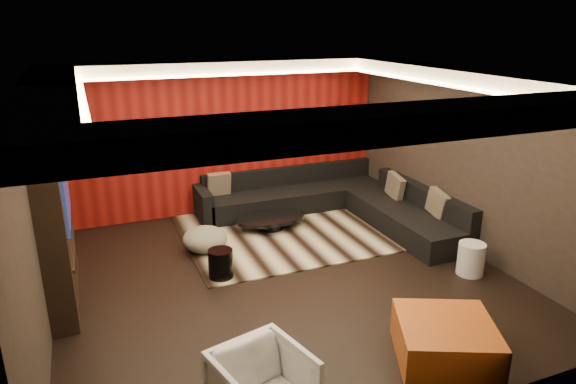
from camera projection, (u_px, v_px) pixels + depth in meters
name	position (u px, v px, depth m)	size (l,w,h in m)	color
floor	(284.00, 278.00, 7.25)	(6.00, 6.00, 0.02)	black
ceiling	(284.00, 75.00, 6.36)	(6.00, 6.00, 0.02)	silver
wall_back	(224.00, 138.00, 9.45)	(6.00, 0.02, 2.80)	black
wall_left	(34.00, 213.00, 5.73)	(0.02, 6.00, 2.80)	black
wall_right	(466.00, 161.00, 7.88)	(0.02, 6.00, 2.80)	black
red_feature_wall	(224.00, 138.00, 9.42)	(5.98, 0.05, 2.78)	#6B0C0A
soffit_back	(226.00, 67.00, 8.77)	(6.00, 0.60, 0.22)	silver
soffit_front	(411.00, 122.00, 4.02)	(6.00, 0.60, 0.22)	silver
soffit_left	(47.00, 96.00, 5.43)	(0.60, 4.80, 0.22)	silver
soffit_right	(458.00, 76.00, 7.36)	(0.60, 4.80, 0.22)	silver
cove_back	(231.00, 75.00, 8.50)	(4.80, 0.08, 0.04)	#FFD899
cove_front	(386.00, 125.00, 4.35)	(4.80, 0.08, 0.04)	#FFD899
cove_left	(83.00, 102.00, 5.58)	(0.08, 4.80, 0.04)	#FFD899
cove_right	(438.00, 84.00, 7.27)	(0.08, 4.80, 0.04)	#FFD899
tv_surround	(55.00, 218.00, 6.41)	(0.30, 2.00, 2.20)	black
tv_screen	(65.00, 190.00, 6.36)	(0.04, 1.30, 0.80)	black
tv_shelf	(73.00, 245.00, 6.59)	(0.04, 1.60, 0.04)	black
rug	(300.00, 228.00, 8.95)	(4.00, 3.00, 0.02)	#C5B790
coffee_table	(271.00, 222.00, 8.90)	(1.24, 1.24, 0.21)	black
drum_stool	(221.00, 263.00, 7.16)	(0.35, 0.35, 0.41)	black
striped_pouf	(205.00, 239.00, 8.00)	(0.69, 0.69, 0.38)	beige
white_side_table	(471.00, 259.00, 7.28)	(0.37, 0.37, 0.47)	silver
orange_ottoman	(445.00, 341.00, 5.43)	(0.99, 0.99, 0.44)	#9C4E14
sectional_sofa	(334.00, 203.00, 9.42)	(3.65, 3.50, 0.75)	black
throw_pillows	(347.00, 191.00, 8.98)	(3.30, 2.72, 0.50)	tan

